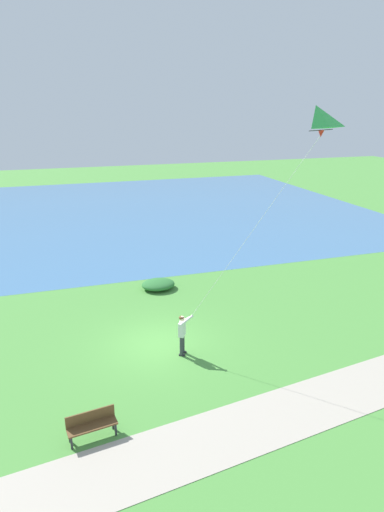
% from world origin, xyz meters
% --- Properties ---
extents(ground_plane, '(120.00, 120.00, 0.00)m').
position_xyz_m(ground_plane, '(0.00, 0.00, 0.00)').
color(ground_plane, '#4C8E3D').
extents(lake_water, '(36.00, 44.00, 0.01)m').
position_xyz_m(lake_water, '(-25.36, 4.00, 0.00)').
color(lake_water, teal).
rests_on(lake_water, ground).
extents(walkway_path, '(6.67, 32.03, 0.02)m').
position_xyz_m(walkway_path, '(5.84, 2.00, 0.01)').
color(walkway_path, '#ADA393').
rests_on(walkway_path, ground).
extents(person_kite_flyer, '(0.53, 0.62, 1.83)m').
position_xyz_m(person_kite_flyer, '(1.14, 0.81, 1.05)').
color(person_kite_flyer, '#232328').
rests_on(person_kite_flyer, ground).
extents(flying_kite, '(2.62, 4.40, 7.85)m').
position_xyz_m(flying_kite, '(3.33, 4.67, 9.12)').
color(flying_kite, green).
extents(park_bench_near_walkway, '(0.64, 1.55, 0.88)m').
position_xyz_m(park_bench_near_walkway, '(4.85, -3.18, 0.51)').
color(park_bench_near_walkway, brown).
rests_on(park_bench_near_walkway, ground).
extents(lakeside_shrub, '(1.57, 1.84, 0.51)m').
position_xyz_m(lakeside_shrub, '(-5.81, 1.46, 0.26)').
color(lakeside_shrub, '#2D7033').
rests_on(lakeside_shrub, ground).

